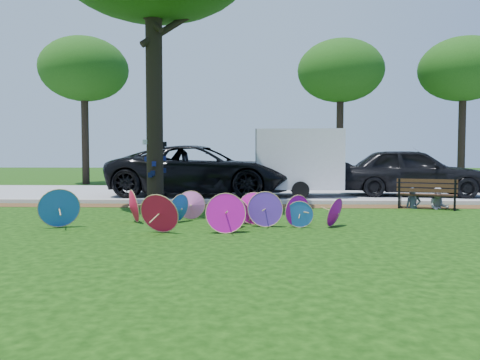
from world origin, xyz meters
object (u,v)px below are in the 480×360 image
(cargo_trailer, at_px, (299,159))
(dark_pickup, at_px, (411,172))
(park_bench, at_px, (427,194))
(person_left, at_px, (414,188))
(person_right, at_px, (439,188))
(black_van, at_px, (201,171))
(parasol_pile, at_px, (204,209))

(cargo_trailer, bearing_deg, dark_pickup, 7.31)
(park_bench, relative_size, person_left, 1.41)
(dark_pickup, bearing_deg, person_right, 179.99)
(black_van, height_order, person_right, black_van)
(cargo_trailer, bearing_deg, parasol_pile, -108.38)
(parasol_pile, bearing_deg, black_van, 97.30)
(cargo_trailer, bearing_deg, person_left, -50.11)
(cargo_trailer, xyz_separation_m, park_bench, (3.21, -3.69, -0.93))
(dark_pickup, relative_size, cargo_trailer, 1.72)
(dark_pickup, distance_m, person_left, 4.23)
(parasol_pile, relative_size, park_bench, 4.07)
(black_van, bearing_deg, parasol_pile, -167.32)
(person_left, bearing_deg, black_van, 156.24)
(person_left, bearing_deg, parasol_pile, -140.30)
(person_left, height_order, person_right, person_right)
(dark_pickup, distance_m, person_right, 4.08)
(black_van, bearing_deg, cargo_trailer, -87.89)
(person_left, bearing_deg, cargo_trailer, 135.31)
(black_van, bearing_deg, dark_pickup, -83.16)
(black_van, height_order, park_bench, black_van)
(cargo_trailer, bearing_deg, black_van, 178.49)
(black_van, xyz_separation_m, cargo_trailer, (3.55, -0.20, 0.43))
(parasol_pile, relative_size, dark_pickup, 1.26)
(park_bench, bearing_deg, cargo_trailer, 152.70)
(black_van, xyz_separation_m, dark_pickup, (7.65, 0.19, -0.04))
(parasol_pile, relative_size, person_right, 5.71)
(cargo_trailer, relative_size, park_bench, 1.88)
(dark_pickup, xyz_separation_m, person_right, (-0.54, -4.04, -0.31))
(dark_pickup, height_order, cargo_trailer, cargo_trailer)
(parasol_pile, height_order, person_left, person_left)
(parasol_pile, bearing_deg, park_bench, 30.56)
(parasol_pile, height_order, cargo_trailer, cargo_trailer)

